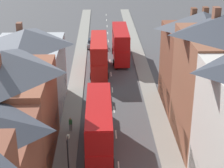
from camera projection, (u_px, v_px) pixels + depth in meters
pavement_left at (76, 84)px, 53.29m from camera, size 2.20×104.00×0.14m
pavement_right at (147, 83)px, 53.60m from camera, size 2.20×104.00×0.14m
centre_line_dashes at (112, 90)px, 51.63m from camera, size 0.14×97.80×0.01m
double_decker_bus_lead at (99, 126)px, 36.44m from camera, size 2.74×10.80×5.30m
double_decker_bus_mid_street at (120, 43)px, 62.51m from camera, size 2.74×10.80×5.30m
double_decker_bus_far_approaching at (99, 54)px, 57.02m from camera, size 2.74×10.80×5.30m
car_near_blue at (99, 43)px, 69.82m from camera, size 1.90×4.32×1.61m
car_parked_left_a at (92, 43)px, 69.67m from camera, size 1.90×3.97×1.64m
car_parked_left_b at (99, 95)px, 48.24m from camera, size 1.90×4.07×1.57m
pedestrian_mid_right at (71, 124)px, 40.62m from camera, size 0.36×0.22×1.61m
street_lamp at (69, 164)px, 29.97m from camera, size 0.20×1.12×5.50m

